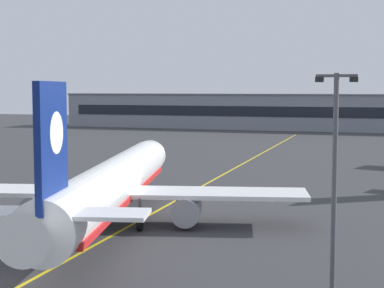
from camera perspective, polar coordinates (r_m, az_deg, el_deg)
ground_plane at (r=37.53m, az=-16.70°, el=-12.44°), size 400.00×400.00×0.00m
taxiway_centreline at (r=63.65m, az=-0.83°, el=-4.95°), size 5.16×179.94×0.01m
airliner_foreground at (r=50.41m, az=-7.51°, el=-3.81°), size 32.21×40.95×11.65m
apron_lamp_post at (r=33.92m, az=13.24°, el=-3.23°), size 2.24×0.90×12.09m
safety_cone_by_nose_gear at (r=64.66m, az=-1.53°, el=-4.56°), size 0.44×0.44×0.55m
terminal_building at (r=166.76m, az=15.54°, el=2.86°), size 168.59×12.40×9.83m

